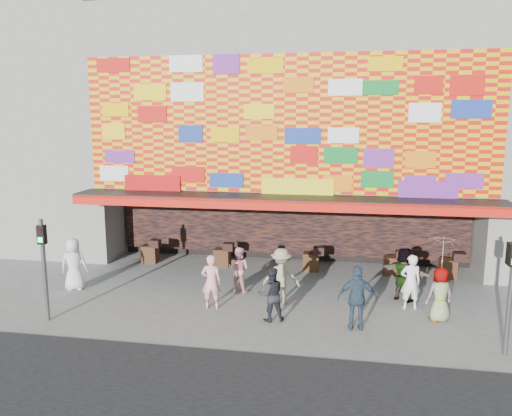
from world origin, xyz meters
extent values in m
plane|color=slate|center=(0.00, 0.00, 0.00)|extent=(90.00, 90.00, 0.00)
cube|color=gray|center=(0.00, 8.00, 6.50)|extent=(15.00, 8.00, 7.00)
cube|color=black|center=(0.00, 9.00, 1.50)|extent=(15.00, 6.00, 3.00)
cube|color=gray|center=(-7.30, 5.00, 1.50)|extent=(0.40, 2.00, 3.00)
cube|color=gray|center=(7.30, 5.00, 1.50)|extent=(0.40, 2.00, 3.00)
cube|color=black|center=(0.00, 3.40, 3.00)|extent=(15.20, 1.60, 0.12)
cube|color=red|center=(0.00, 2.62, 2.85)|extent=(15.20, 0.04, 0.35)
cube|color=#E6AB00|center=(0.00, 3.96, 5.55)|extent=(14.80, 0.08, 4.90)
cube|color=black|center=(0.00, 5.85, 1.55)|extent=(14.00, 0.25, 2.50)
cube|color=gray|center=(-13.00, 8.00, 6.00)|extent=(11.00, 8.00, 12.00)
cylinder|color=#59595B|center=(-6.20, -1.50, 1.50)|extent=(0.12, 0.12, 3.00)
cube|color=black|center=(-6.20, -1.50, 2.55)|extent=(0.22, 0.18, 0.55)
cube|color=black|center=(-6.20, -1.59, 2.68)|extent=(0.14, 0.02, 0.14)
cube|color=#19E533|center=(-6.20, -1.59, 2.42)|extent=(0.14, 0.02, 0.14)
cylinder|color=#59595B|center=(6.20, -1.50, 1.50)|extent=(0.12, 0.12, 3.00)
imported|color=silver|center=(-6.80, 1.07, 0.89)|extent=(0.98, 0.76, 1.79)
imported|color=pink|center=(-1.77, 0.24, 0.85)|extent=(0.66, 0.48, 1.69)
imported|color=#222227|center=(0.18, -0.40, 0.79)|extent=(0.93, 0.83, 1.59)
imported|color=gray|center=(0.30, 0.98, 0.89)|extent=(1.19, 0.72, 1.79)
imported|color=#2F4253|center=(2.60, -0.61, 0.91)|extent=(1.10, 0.53, 1.83)
imported|color=gray|center=(4.14, 1.96, 0.87)|extent=(1.64, 1.28, 1.73)
imported|color=gray|center=(4.95, 0.41, 0.80)|extent=(0.91, 0.76, 1.60)
imported|color=white|center=(4.24, 1.24, 0.86)|extent=(0.69, 0.51, 1.71)
imported|color=pink|center=(-1.25, 1.86, 0.77)|extent=(0.86, 0.74, 1.54)
imported|color=#FED8A0|center=(4.95, 0.41, 2.11)|extent=(0.98, 1.00, 0.81)
cylinder|color=#4C3326|center=(4.95, 0.41, 1.25)|extent=(0.02, 0.02, 1.00)
camera|label=1|loc=(2.11, -13.91, 5.80)|focal=35.00mm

